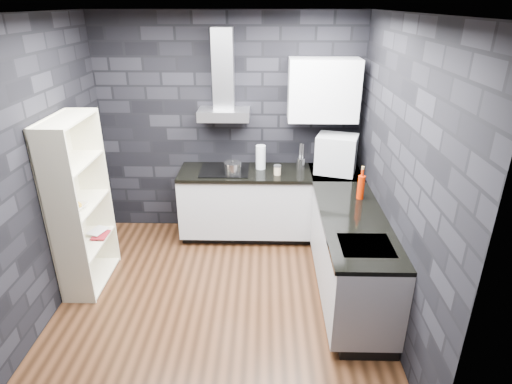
{
  "coord_description": "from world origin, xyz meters",
  "views": [
    {
      "loc": [
        0.44,
        -3.53,
        2.78
      ],
      "look_at": [
        0.35,
        0.45,
        1.0
      ],
      "focal_mm": 30.0,
      "sensor_mm": 36.0,
      "label": 1
    }
  ],
  "objects_px": {
    "glass_vase": "(261,157)",
    "red_bottle": "(361,187)",
    "fruit_bowl": "(75,207)",
    "utensil_crock": "(301,163)",
    "appliance_garage": "(336,154)",
    "bookshelf": "(80,205)",
    "storage_jar": "(277,171)",
    "pot": "(233,168)"
  },
  "relations": [
    {
      "from": "bookshelf",
      "to": "fruit_bowl",
      "type": "distance_m",
      "value": 0.11
    },
    {
      "from": "utensil_crock",
      "to": "fruit_bowl",
      "type": "relative_size",
      "value": 0.62
    },
    {
      "from": "glass_vase",
      "to": "red_bottle",
      "type": "relative_size",
      "value": 1.17
    },
    {
      "from": "pot",
      "to": "utensil_crock",
      "type": "distance_m",
      "value": 0.84
    },
    {
      "from": "red_bottle",
      "to": "glass_vase",
      "type": "bearing_deg",
      "value": 141.01
    },
    {
      "from": "glass_vase",
      "to": "red_bottle",
      "type": "bearing_deg",
      "value": -38.99
    },
    {
      "from": "utensil_crock",
      "to": "appliance_garage",
      "type": "height_order",
      "value": "appliance_garage"
    },
    {
      "from": "utensil_crock",
      "to": "fruit_bowl",
      "type": "bearing_deg",
      "value": -152.52
    },
    {
      "from": "storage_jar",
      "to": "appliance_garage",
      "type": "height_order",
      "value": "appliance_garage"
    },
    {
      "from": "glass_vase",
      "to": "utensil_crock",
      "type": "xyz_separation_m",
      "value": [
        0.49,
        0.01,
        -0.08
      ]
    },
    {
      "from": "fruit_bowl",
      "to": "appliance_garage",
      "type": "bearing_deg",
      "value": 21.95
    },
    {
      "from": "red_bottle",
      "to": "storage_jar",
      "type": "bearing_deg",
      "value": 142.51
    },
    {
      "from": "red_bottle",
      "to": "fruit_bowl",
      "type": "height_order",
      "value": "red_bottle"
    },
    {
      "from": "utensil_crock",
      "to": "appliance_garage",
      "type": "distance_m",
      "value": 0.45
    },
    {
      "from": "appliance_garage",
      "to": "red_bottle",
      "type": "bearing_deg",
      "value": -61.66
    },
    {
      "from": "appliance_garage",
      "to": "fruit_bowl",
      "type": "xyz_separation_m",
      "value": [
        -2.7,
        -1.09,
        -0.19
      ]
    },
    {
      "from": "glass_vase",
      "to": "fruit_bowl",
      "type": "height_order",
      "value": "glass_vase"
    },
    {
      "from": "red_bottle",
      "to": "bookshelf",
      "type": "xyz_separation_m",
      "value": [
        -2.85,
        -0.24,
        -0.13
      ]
    },
    {
      "from": "utensil_crock",
      "to": "red_bottle",
      "type": "bearing_deg",
      "value": -56.83
    },
    {
      "from": "utensil_crock",
      "to": "appliance_garage",
      "type": "xyz_separation_m",
      "value": [
        0.41,
        -0.1,
        0.16
      ]
    },
    {
      "from": "glass_vase",
      "to": "storage_jar",
      "type": "xyz_separation_m",
      "value": [
        0.2,
        -0.2,
        -0.1
      ]
    },
    {
      "from": "storage_jar",
      "to": "appliance_garage",
      "type": "distance_m",
      "value": 0.72
    },
    {
      "from": "glass_vase",
      "to": "storage_jar",
      "type": "bearing_deg",
      "value": -44.68
    },
    {
      "from": "bookshelf",
      "to": "fruit_bowl",
      "type": "height_order",
      "value": "bookshelf"
    },
    {
      "from": "pot",
      "to": "appliance_garage",
      "type": "bearing_deg",
      "value": 4.21
    },
    {
      "from": "appliance_garage",
      "to": "fruit_bowl",
      "type": "bearing_deg",
      "value": -141.01
    },
    {
      "from": "utensil_crock",
      "to": "red_bottle",
      "type": "relative_size",
      "value": 0.54
    },
    {
      "from": "red_bottle",
      "to": "pot",
      "type": "bearing_deg",
      "value": 154.38
    },
    {
      "from": "storage_jar",
      "to": "bookshelf",
      "type": "distance_m",
      "value": 2.19
    },
    {
      "from": "glass_vase",
      "to": "utensil_crock",
      "type": "height_order",
      "value": "glass_vase"
    },
    {
      "from": "utensil_crock",
      "to": "fruit_bowl",
      "type": "xyz_separation_m",
      "value": [
        -2.29,
        -1.19,
        -0.03
      ]
    },
    {
      "from": "bookshelf",
      "to": "utensil_crock",
      "type": "bearing_deg",
      "value": 6.28
    },
    {
      "from": "glass_vase",
      "to": "appliance_garage",
      "type": "xyz_separation_m",
      "value": [
        0.9,
        -0.1,
        0.08
      ]
    },
    {
      "from": "pot",
      "to": "fruit_bowl",
      "type": "xyz_separation_m",
      "value": [
        -1.48,
        -1.0,
        -0.03
      ]
    },
    {
      "from": "glass_vase",
      "to": "fruit_bowl",
      "type": "distance_m",
      "value": 2.16
    },
    {
      "from": "appliance_garage",
      "to": "pot",
      "type": "bearing_deg",
      "value": -158.75
    },
    {
      "from": "utensil_crock",
      "to": "bookshelf",
      "type": "relative_size",
      "value": 0.08
    },
    {
      "from": "bookshelf",
      "to": "appliance_garage",
      "type": "bearing_deg",
      "value": 0.92
    },
    {
      "from": "utensil_crock",
      "to": "bookshelf",
      "type": "distance_m",
      "value": 2.54
    },
    {
      "from": "pot",
      "to": "storage_jar",
      "type": "distance_m",
      "value": 0.53
    },
    {
      "from": "storage_jar",
      "to": "red_bottle",
      "type": "xyz_separation_m",
      "value": [
        0.85,
        -0.65,
        0.07
      ]
    },
    {
      "from": "red_bottle",
      "to": "fruit_bowl",
      "type": "distance_m",
      "value": 2.87
    }
  ]
}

